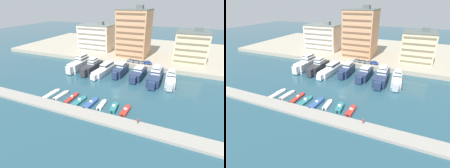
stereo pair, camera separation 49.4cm
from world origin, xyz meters
TOP-DOWN VIEW (x-y plane):
  - ground_plane at (0.00, 0.00)m, footprint 400.00×400.00m
  - quay_promenade at (0.00, 62.22)m, footprint 180.00×70.00m
  - pier_dock at (0.00, -18.51)m, footprint 120.00×4.85m
  - yacht_white_far_left at (-26.07, 16.35)m, footprint 5.79×20.10m
  - yacht_charcoal_left at (-18.60, 14.90)m, footprint 4.87×17.29m
  - yacht_white_mid_left at (-11.91, 16.02)m, footprint 6.24×22.06m
  - yacht_navy_center_left at (-4.36, 16.71)m, footprint 4.40×15.01m
  - yacht_navy_center at (4.43, 16.12)m, footprint 5.32×15.85m
  - yacht_navy_center_right at (12.32, 15.50)m, footprint 5.32×19.80m
  - yacht_silver_mid_right at (18.70, 14.57)m, footprint 4.89×15.16m
  - motorboat_white_far_left at (-21.03, -12.38)m, footprint 2.28×8.51m
  - motorboat_white_left at (-16.95, -11.79)m, footprint 2.23×7.42m
  - motorboat_red_mid_left at (-12.35, -11.87)m, footprint 1.60×8.13m
  - motorboat_teal_center_left at (-8.61, -12.58)m, footprint 2.49×7.32m
  - motorboat_blue_center at (-4.17, -12.47)m, footprint 2.49×8.02m
  - motorboat_white_center_right at (-0.46, -11.63)m, footprint 1.98×6.45m
  - motorboat_teal_mid_right at (4.08, -11.98)m, footprint 2.46×6.00m
  - motorboat_red_right at (8.00, -11.88)m, footprint 2.03×6.63m
  - car_grey_far_left at (-3.58, 30.72)m, footprint 4.14×1.99m
  - car_grey_left at (-0.46, 30.42)m, footprint 4.12×1.96m
  - car_grey_mid_left at (3.01, 30.46)m, footprint 4.15×2.02m
  - car_blue_center_left at (5.63, 30.37)m, footprint 4.14×1.99m
  - apartment_block_far_left at (-33.16, 48.33)m, footprint 21.73×14.72m
  - apartment_block_left at (-6.49, 44.53)m, footprint 17.21×18.35m
  - apartment_block_mid_left at (24.87, 45.99)m, footprint 16.39×17.48m
  - pedestrian_near_edge at (13.41, -17.15)m, footprint 0.53×0.45m
  - bollard_west at (-12.66, -16.34)m, footprint 0.20×0.20m
  - bollard_west_mid at (-4.75, -16.34)m, footprint 0.20×0.20m

SIDE VIEW (x-z plane):
  - ground_plane at x=0.00m, z-range 0.00..0.00m
  - motorboat_red_mid_left at x=-12.35m, z-range -0.23..0.97m
  - motorboat_white_center_right at x=-0.46m, z-range -0.17..0.92m
  - motorboat_white_far_left at x=-21.03m, z-range -0.22..1.01m
  - motorboat_red_right at x=8.00m, z-range -0.20..1.00m
  - motorboat_teal_center_left at x=-8.61m, z-range -0.26..1.07m
  - motorboat_white_left at x=-16.95m, z-range -0.02..0.85m
  - pier_dock at x=0.00m, z-range 0.00..0.86m
  - motorboat_blue_center at x=-4.17m, z-range -0.17..1.14m
  - motorboat_teal_mid_right at x=4.08m, z-range -0.20..1.34m
  - quay_promenade at x=0.00m, z-range 0.00..2.08m
  - bollard_west at x=-12.66m, z-range 0.88..1.49m
  - bollard_west_mid at x=-4.75m, z-range 0.88..1.49m
  - yacht_white_mid_left at x=-11.91m, z-range -1.38..5.07m
  - pedestrian_near_edge at x=13.41m, z-range 1.02..2.68m
  - yacht_navy_center at x=4.43m, z-range -1.32..5.31m
  - yacht_silver_mid_right at x=18.70m, z-range -1.71..6.12m
  - yacht_navy_center_left at x=-4.36m, z-range -1.37..5.86m
  - yacht_navy_center_right at x=12.32m, z-range -1.72..6.45m
  - yacht_charcoal_left at x=-18.60m, z-range -1.66..6.69m
  - yacht_white_far_left at x=-26.07m, z-range -1.71..7.10m
  - car_grey_far_left at x=-3.58m, z-range 2.16..3.96m
  - car_grey_left at x=-0.46m, z-range 2.16..3.96m
  - car_grey_mid_left at x=3.01m, z-range 2.16..3.96m
  - car_blue_center_left at x=5.63m, z-range 2.16..3.96m
  - apartment_block_mid_left at x=24.87m, z-range 1.13..18.74m
  - apartment_block_far_left at x=-33.16m, z-range 1.13..19.17m
  - apartment_block_left at x=-6.49m, z-range 1.13..28.98m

